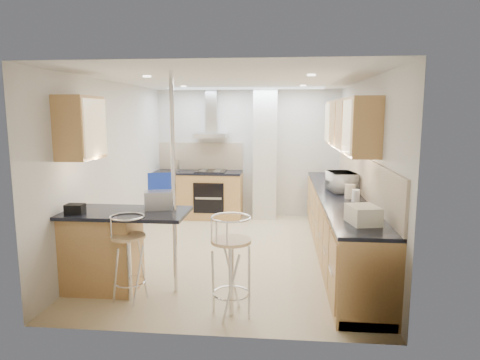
# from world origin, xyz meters

# --- Properties ---
(ground) EXTENTS (4.80, 4.80, 0.00)m
(ground) POSITION_xyz_m (0.00, 0.00, 0.00)
(ground) COLOR beige
(ground) RESTS_ON ground
(room_shell) EXTENTS (3.64, 4.84, 2.51)m
(room_shell) POSITION_xyz_m (0.32, 0.38, 1.54)
(room_shell) COLOR silver
(room_shell) RESTS_ON ground
(right_counter) EXTENTS (0.63, 4.40, 0.92)m
(right_counter) POSITION_xyz_m (1.50, 0.00, 0.46)
(right_counter) COLOR tan
(right_counter) RESTS_ON ground
(back_counter) EXTENTS (1.70, 0.63, 0.92)m
(back_counter) POSITION_xyz_m (-0.95, 2.10, 0.46)
(back_counter) COLOR tan
(back_counter) RESTS_ON ground
(peninsula) EXTENTS (1.47, 0.72, 0.94)m
(peninsula) POSITION_xyz_m (-1.12, -1.45, 0.48)
(peninsula) COLOR tan
(peninsula) RESTS_ON ground
(microwave) EXTENTS (0.43, 0.56, 0.28)m
(microwave) POSITION_xyz_m (1.54, 0.15, 1.06)
(microwave) COLOR white
(microwave) RESTS_ON right_counter
(laptop) EXTENTS (0.36, 0.30, 0.21)m
(laptop) POSITION_xyz_m (-0.76, -1.29, 1.05)
(laptop) COLOR #AAACB3
(laptop) RESTS_ON peninsula
(bag) EXTENTS (0.20, 0.15, 0.11)m
(bag) POSITION_xyz_m (-1.61, -1.61, 0.99)
(bag) COLOR black
(bag) RESTS_ON peninsula
(bar_stool_near) EXTENTS (0.44, 0.44, 0.97)m
(bar_stool_near) POSITION_xyz_m (-0.98, -1.73, 0.49)
(bar_stool_near) COLOR tan
(bar_stool_near) RESTS_ON ground
(bar_stool_end) EXTENTS (0.60, 0.60, 1.05)m
(bar_stool_end) POSITION_xyz_m (0.17, -1.97, 0.52)
(bar_stool_end) COLOR tan
(bar_stool_end) RESTS_ON ground
(jar_a) EXTENTS (0.15, 0.15, 0.18)m
(jar_a) POSITION_xyz_m (1.52, 0.32, 1.01)
(jar_a) COLOR white
(jar_a) RESTS_ON right_counter
(jar_b) EXTENTS (0.14, 0.14, 0.14)m
(jar_b) POSITION_xyz_m (1.45, 0.87, 0.99)
(jar_b) COLOR white
(jar_b) RESTS_ON right_counter
(jar_c) EXTENTS (0.17, 0.17, 0.19)m
(jar_c) POSITION_xyz_m (1.58, -0.34, 1.01)
(jar_c) COLOR beige
(jar_c) RESTS_ON right_counter
(jar_d) EXTENTS (0.12, 0.12, 0.15)m
(jar_d) POSITION_xyz_m (1.62, -0.55, 1.00)
(jar_d) COLOR white
(jar_d) RESTS_ON right_counter
(bread_bin) EXTENTS (0.35, 0.41, 0.19)m
(bread_bin) POSITION_xyz_m (1.51, -1.67, 1.01)
(bread_bin) COLOR white
(bread_bin) RESTS_ON right_counter
(kettle) EXTENTS (0.16, 0.16, 0.22)m
(kettle) POSITION_xyz_m (-1.40, 2.11, 1.03)
(kettle) COLOR #B4B8B9
(kettle) RESTS_ON back_counter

